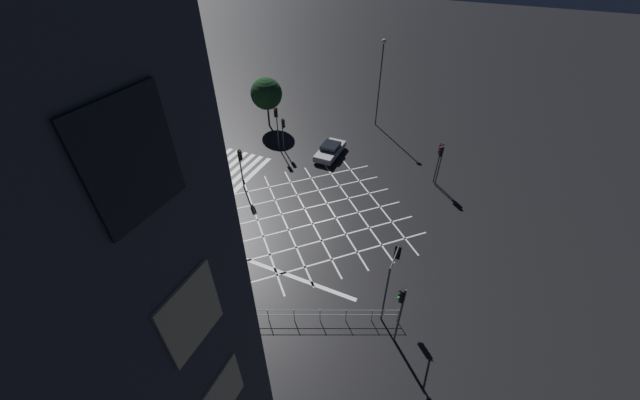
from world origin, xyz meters
name	(u,v)px	position (x,y,z in m)	size (l,w,h in m)	color
ground_plane	(320,213)	(0.00, 0.00, 0.00)	(200.00, 200.00, 0.00)	black
road_markings	(257,198)	(0.37, -5.74, 0.00)	(16.54, 21.01, 0.01)	silver
traffic_light_nw_cross	(440,158)	(-7.76, 7.59, 2.79)	(0.36, 0.39, 3.90)	#424244
traffic_light_sw_cross	(283,128)	(-7.50, -7.34, 2.50)	(0.36, 0.39, 3.49)	#424244
traffic_light_ne_main	(392,270)	(6.26, 7.25, 3.32)	(2.09, 0.36, 4.56)	#424244
traffic_light_median_south	(241,161)	(-0.41, -7.44, 2.74)	(0.36, 0.39, 3.82)	#424244
traffic_light_sw_main	(276,120)	(-7.45, -8.03, 3.22)	(0.39, 0.36, 4.52)	#424244
traffic_light_ne_cross	(401,305)	(8.23, 8.23, 3.20)	(0.36, 0.39, 4.50)	#424244
traffic_light_se_main	(180,208)	(6.67, -7.57, 3.02)	(1.89, 0.36, 4.16)	#424244
traffic_light_nw_main	(440,155)	(-8.13, 7.48, 2.79)	(0.39, 0.36, 3.89)	#424244
street_lamp_east	(381,70)	(-16.85, -0.68, 6.19)	(0.48, 0.48, 9.25)	#424244
street_lamp_west	(138,104)	(1.79, -14.59, 7.35)	(0.63, 0.63, 9.68)	#424244
street_tree_near	(266,94)	(-11.62, -11.61, 3.75)	(3.40, 3.40, 5.45)	#473323
street_tree_far	(97,205)	(9.74, -11.11, 4.35)	(2.64, 2.64, 5.70)	#473323
waiting_car	(330,150)	(-8.49, -2.75, 0.59)	(4.23, 1.80, 1.22)	#B7BABC
pedestrian_railing	(320,314)	(8.84, 4.01, 0.68)	(3.79, 8.30, 1.05)	#B7B7BC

